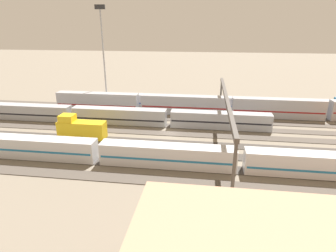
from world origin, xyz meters
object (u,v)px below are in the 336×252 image
train_on_track_7 (240,160)px  train_on_track_5 (81,129)px  train_on_track_0 (232,104)px  signal_gantry (226,102)px  light_mast_0 (103,44)px  train_on_track_1 (230,107)px  train_on_track_3 (119,116)px

train_on_track_7 → train_on_track_5: bearing=-17.4°
train_on_track_0 → train_on_track_5: 41.68m
signal_gantry → train_on_track_5: bearing=9.4°
light_mast_0 → train_on_track_1: bearing=168.9°
train_on_track_5 → train_on_track_1: bearing=-148.3°
signal_gantry → light_mast_0: bearing=-33.0°
train_on_track_0 → signal_gantry: signal_gantry is taller
train_on_track_0 → train_on_track_5: bearing=36.9°
train_on_track_0 → train_on_track_3: 31.77m
train_on_track_0 → train_on_track_7: 35.03m
train_on_track_0 → signal_gantry: bearing=81.2°
train_on_track_7 → light_mast_0: light_mast_0 is taller
train_on_track_5 → light_mast_0: 31.56m
train_on_track_1 → train_on_track_5: (32.35, 20.00, -0.43)m
train_on_track_3 → train_on_track_0: bearing=-151.8°
train_on_track_0 → light_mast_0: bearing=-3.3°
train_on_track_5 → light_mast_0: (3.90, -27.14, 15.64)m
train_on_track_0 → train_on_track_1: train_on_track_1 is taller
train_on_track_1 → train_on_track_5: 38.04m
light_mast_0 → signal_gantry: 41.89m
light_mast_0 → signal_gantry: (-34.13, 22.14, -10.00)m
train_on_track_5 → train_on_track_3: (-5.34, -10.00, -0.16)m
train_on_track_3 → signal_gantry: signal_gantry is taller
train_on_track_5 → light_mast_0: size_ratio=0.36×
train_on_track_1 → light_mast_0: size_ratio=3.41×
light_mast_0 → signal_gantry: bearing=147.0°
train_on_track_1 → signal_gantry: signal_gantry is taller
signal_gantry → train_on_track_7: bearing=96.7°
train_on_track_0 → train_on_track_1: size_ratio=0.95×
train_on_track_1 → light_mast_0: bearing=-11.1°
train_on_track_3 → train_on_track_7: bearing=143.1°
train_on_track_7 → light_mast_0: bearing=-46.0°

